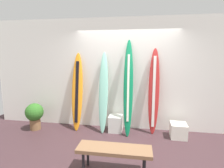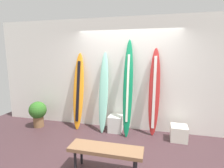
% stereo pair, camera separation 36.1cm
% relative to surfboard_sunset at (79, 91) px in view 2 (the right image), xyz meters
% --- Properties ---
extents(ground, '(8.00, 8.00, 0.04)m').
position_rel_surfboard_sunset_xyz_m(ground, '(1.23, -0.97, -0.99)').
color(ground, '#40292D').
extents(wall_back, '(7.20, 0.20, 2.80)m').
position_rel_surfboard_sunset_xyz_m(wall_back, '(1.23, 0.33, 0.43)').
color(wall_back, white).
rests_on(wall_back, ground).
extents(surfboard_sunset, '(0.30, 0.44, 1.95)m').
position_rel_surfboard_sunset_xyz_m(surfboard_sunset, '(0.00, 0.00, 0.00)').
color(surfboard_sunset, orange).
rests_on(surfboard_sunset, ground).
extents(surfboard_seafoam, '(0.24, 0.47, 1.97)m').
position_rel_surfboard_sunset_xyz_m(surfboard_seafoam, '(0.68, -0.02, 0.01)').
color(surfboard_seafoam, '#84CCB5').
rests_on(surfboard_seafoam, ground).
extents(surfboard_emerald, '(0.25, 0.55, 2.26)m').
position_rel_surfboard_sunset_xyz_m(surfboard_emerald, '(1.29, -0.07, 0.14)').
color(surfboard_emerald, '#0F7547').
rests_on(surfboard_emerald, ground).
extents(surfboard_crimson, '(0.27, 0.31, 2.06)m').
position_rel_surfboard_sunset_xyz_m(surfboard_crimson, '(1.89, 0.06, 0.04)').
color(surfboard_crimson, red).
rests_on(surfboard_crimson, ground).
extents(display_block_left, '(0.33, 0.33, 0.40)m').
position_rel_surfboard_sunset_xyz_m(display_block_left, '(0.99, -0.03, -0.77)').
color(display_block_left, silver).
rests_on(display_block_left, ground).
extents(display_block_center, '(0.37, 0.37, 0.34)m').
position_rel_surfboard_sunset_xyz_m(display_block_center, '(2.47, -0.14, -0.81)').
color(display_block_center, white).
rests_on(display_block_center, ground).
extents(potted_plant, '(0.45, 0.45, 0.68)m').
position_rel_surfboard_sunset_xyz_m(potted_plant, '(-1.07, -0.23, -0.57)').
color(potted_plant, brown).
rests_on(potted_plant, ground).
extents(bench, '(1.20, 0.35, 0.44)m').
position_rel_surfboard_sunset_xyz_m(bench, '(1.18, -1.59, -0.59)').
color(bench, brown).
rests_on(bench, ground).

